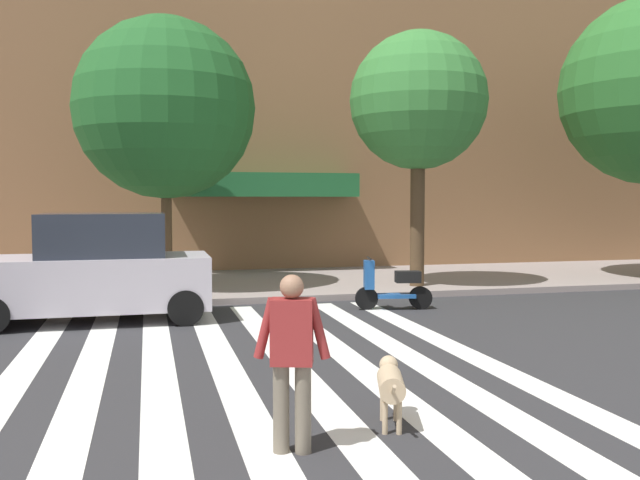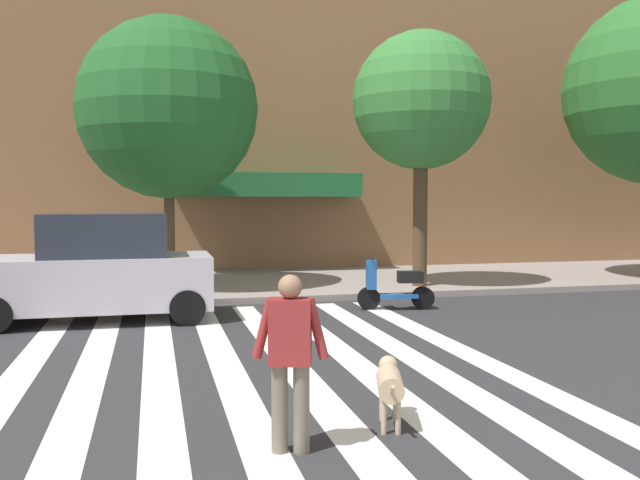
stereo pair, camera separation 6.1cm
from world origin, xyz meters
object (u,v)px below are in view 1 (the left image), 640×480
(parked_scooter, at_px, (394,287))
(parked_car_behind_first, at_px, (97,270))
(street_tree_middle, at_px, (418,102))
(dog_on_leash, at_px, (391,383))
(street_tree_nearest, at_px, (165,109))
(pedestrian_dog_walker, at_px, (292,353))

(parked_scooter, bearing_deg, parked_car_behind_first, 179.12)
(parked_scooter, relative_size, street_tree_middle, 0.26)
(parked_car_behind_first, relative_size, street_tree_middle, 0.67)
(dog_on_leash, bearing_deg, street_tree_nearest, 100.61)
(pedestrian_dog_walker, bearing_deg, parked_scooter, 63.03)
(street_tree_middle, bearing_deg, dog_on_leash, -114.01)
(parked_car_behind_first, relative_size, parked_scooter, 2.62)
(parked_scooter, bearing_deg, street_tree_middle, 57.90)
(parked_car_behind_first, bearing_deg, street_tree_middle, 17.64)
(street_tree_middle, bearing_deg, pedestrian_dog_walker, -118.31)
(parked_car_behind_first, distance_m, street_tree_nearest, 5.04)
(pedestrian_dog_walker, bearing_deg, street_tree_nearest, 94.24)
(parked_car_behind_first, xyz_separation_m, dog_on_leash, (3.33, -6.98, -0.53))
(dog_on_leash, bearing_deg, parked_scooter, 69.19)
(pedestrian_dog_walker, xyz_separation_m, dog_on_leash, (1.13, 0.48, -0.48))
(parked_scooter, bearing_deg, dog_on_leash, -110.81)
(pedestrian_dog_walker, height_order, dog_on_leash, pedestrian_dog_walker)
(street_tree_nearest, bearing_deg, dog_on_leash, -79.39)
(parked_scooter, distance_m, street_tree_nearest, 6.96)
(street_tree_nearest, bearing_deg, street_tree_middle, -8.80)
(parked_car_behind_first, height_order, dog_on_leash, parked_car_behind_first)
(parked_scooter, distance_m, dog_on_leash, 7.37)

